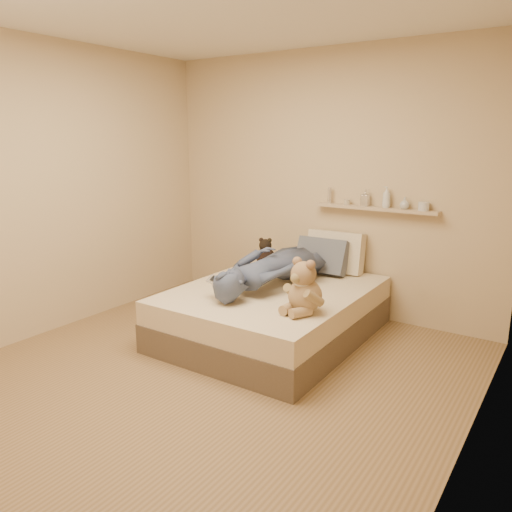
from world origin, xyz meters
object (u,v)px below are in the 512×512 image
Objects in this scene: game_console at (216,280)px; pillow_grey at (322,256)px; dark_plush at (265,254)px; teddy_bear at (304,290)px; bed at (273,312)px; person at (276,266)px; pillow_cream at (336,252)px; wall_shelf at (374,208)px.

pillow_grey is (0.36, 1.22, 0.01)m from game_console.
teddy_bear is at bearing -45.63° from dark_plush.
bed is 9.62× the size of game_console.
person reaches higher than pillow_grey.
teddy_bear is 1.16m from pillow_grey.
bed is 1.24× the size of person.
bed is 0.77m from teddy_bear.
bed is 6.32× the size of dark_plush.
game_console is at bearing -107.87° from pillow_cream.
person is (0.20, 0.62, 0.02)m from game_console.
dark_plush is 0.55× the size of pillow_cream.
person reaches higher than bed.
teddy_bear is (0.75, 0.12, 0.01)m from game_console.
dark_plush is at bearing -162.69° from pillow_cream.
wall_shelf is at bearing 58.82° from bed.
pillow_cream reaches higher than game_console.
person is (-0.24, -0.74, -0.02)m from pillow_cream.
wall_shelf reaches higher than teddy_bear.
bed is 0.96m from pillow_cream.
game_console is 0.65m from person.
teddy_bear is at bearing 144.01° from person.
pillow_cream is 0.36× the size of person.
wall_shelf is at bearing 88.61° from teddy_bear.
bed is 0.70m from game_console.
dark_plush is at bearing 134.37° from teddy_bear.
wall_shelf is (0.55, 0.91, 0.88)m from bed.
game_console is (-0.23, -0.53, 0.39)m from bed.
teddy_bear is 0.78× the size of pillow_cream.
pillow_grey is 0.33× the size of person.
person is at bearing -49.59° from dark_plush.
dark_plush is at bearing -43.64° from person.
wall_shelf reaches higher than person.
teddy_bear is 1.40m from wall_shelf.
bed is at bearing -104.01° from pillow_cream.
dark_plush reaches higher than game_console.
bed is 1.58× the size of wall_shelf.
dark_plush is 0.60× the size of pillow_grey.
dark_plush reaches higher than bed.
bed is at bearing 141.95° from teddy_bear.
teddy_bear is 0.36× the size of wall_shelf.
wall_shelf is at bearing -119.58° from person.
bed is 1.38m from wall_shelf.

